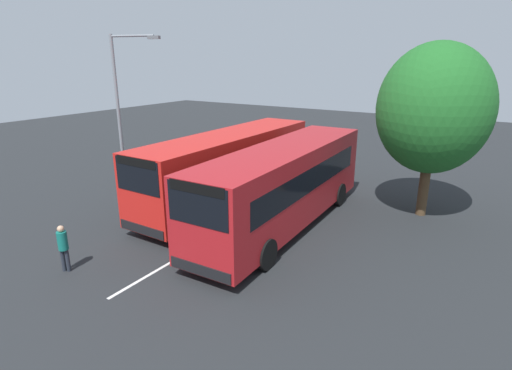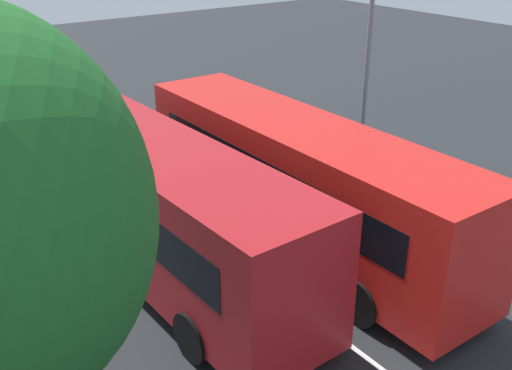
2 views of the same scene
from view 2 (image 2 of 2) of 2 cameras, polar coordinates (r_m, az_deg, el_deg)
ground_plane at (r=15.99m, az=-2.67°, el=-6.57°), size 77.00×77.00×0.00m
bus_far_left at (r=15.75m, az=4.06°, el=0.63°), size 11.37×2.73×3.42m
bus_center_left at (r=14.85m, az=-9.93°, el=-1.25°), size 11.42×2.89×3.42m
pedestrian at (r=23.01m, az=-8.44°, el=5.80°), size 0.43×0.43×1.64m
street_lamp at (r=19.54m, az=10.43°, el=13.20°), size 0.82×2.51×7.88m
lane_stripe_outer_left at (r=15.99m, az=-2.67°, el=-6.56°), size 16.56×0.16×0.01m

